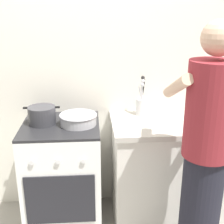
# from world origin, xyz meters

# --- Properties ---
(back_wall) EXTENTS (3.20, 0.10, 2.50)m
(back_wall) POSITION_xyz_m (0.20, 0.50, 1.25)
(back_wall) COLOR silver
(back_wall) RESTS_ON ground
(countertop) EXTENTS (1.00, 0.60, 0.90)m
(countertop) POSITION_xyz_m (0.55, 0.15, 0.45)
(countertop) COLOR silver
(countertop) RESTS_ON ground
(stove_range) EXTENTS (0.60, 0.62, 0.90)m
(stove_range) POSITION_xyz_m (-0.35, 0.15, 0.45)
(stove_range) COLOR white
(stove_range) RESTS_ON ground
(pot) EXTENTS (0.28, 0.21, 0.14)m
(pot) POSITION_xyz_m (-0.49, 0.17, 0.97)
(pot) COLOR #38383D
(pot) RESTS_ON stove_range
(mixing_bowl) EXTENTS (0.29, 0.29, 0.08)m
(mixing_bowl) POSITION_xyz_m (-0.21, 0.13, 0.95)
(mixing_bowl) COLOR #B7B7BC
(mixing_bowl) RESTS_ON stove_range
(utensil_crock) EXTENTS (0.10, 0.10, 0.33)m
(utensil_crock) POSITION_xyz_m (0.32, 0.32, 0.99)
(utensil_crock) COLOR silver
(utensil_crock) RESTS_ON countertop
(oil_bottle) EXTENTS (0.06, 0.06, 0.25)m
(oil_bottle) POSITION_xyz_m (0.80, 0.18, 1.00)
(oil_bottle) COLOR gold
(oil_bottle) RESTS_ON countertop
(person) EXTENTS (0.41, 0.50, 1.70)m
(person) POSITION_xyz_m (0.59, -0.44, 0.86)
(person) COLOR black
(person) RESTS_ON ground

